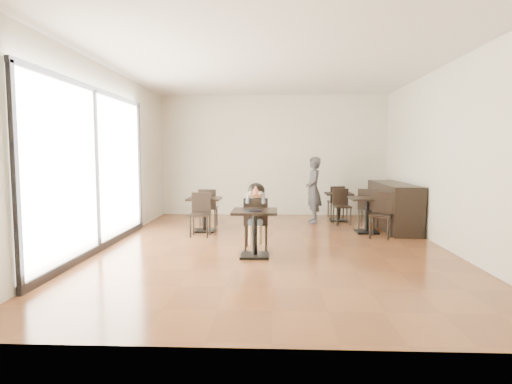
# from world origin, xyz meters

# --- Properties ---
(floor) EXTENTS (6.00, 8.00, 0.01)m
(floor) POSITION_xyz_m (0.00, 0.00, 0.00)
(floor) COLOR brown
(floor) RESTS_ON ground
(ceiling) EXTENTS (6.00, 8.00, 0.01)m
(ceiling) POSITION_xyz_m (0.00, 0.00, 3.20)
(ceiling) COLOR silver
(ceiling) RESTS_ON floor
(wall_back) EXTENTS (6.00, 0.01, 3.20)m
(wall_back) POSITION_xyz_m (0.00, 4.00, 1.60)
(wall_back) COLOR beige
(wall_back) RESTS_ON floor
(wall_front) EXTENTS (6.00, 0.01, 3.20)m
(wall_front) POSITION_xyz_m (0.00, -4.00, 1.60)
(wall_front) COLOR beige
(wall_front) RESTS_ON floor
(wall_left) EXTENTS (0.01, 8.00, 3.20)m
(wall_left) POSITION_xyz_m (-3.00, 0.00, 1.60)
(wall_left) COLOR beige
(wall_left) RESTS_ON floor
(wall_right) EXTENTS (0.01, 8.00, 3.20)m
(wall_right) POSITION_xyz_m (3.00, 0.00, 1.60)
(wall_right) COLOR beige
(wall_right) RESTS_ON floor
(storefront_window) EXTENTS (0.04, 4.50, 2.60)m
(storefront_window) POSITION_xyz_m (-2.97, -0.50, 1.40)
(storefront_window) COLOR white
(storefront_window) RESTS_ON floor
(child_table) EXTENTS (0.71, 0.71, 0.75)m
(child_table) POSITION_xyz_m (-0.29, -0.76, 0.38)
(child_table) COLOR black
(child_table) RESTS_ON floor
(child_chair) EXTENTS (0.41, 0.41, 0.91)m
(child_chair) POSITION_xyz_m (-0.29, -0.21, 0.45)
(child_chair) COLOR black
(child_chair) RESTS_ON floor
(child) EXTENTS (0.41, 0.57, 1.14)m
(child) POSITION_xyz_m (-0.29, -0.21, 0.57)
(child) COLOR slate
(child) RESTS_ON child_chair
(plate) EXTENTS (0.25, 0.25, 0.02)m
(plate) POSITION_xyz_m (-0.29, -0.86, 0.76)
(plate) COLOR black
(plate) RESTS_ON child_table
(pizza_slice) EXTENTS (0.27, 0.20, 0.06)m
(pizza_slice) POSITION_xyz_m (-0.29, -0.40, 0.99)
(pizza_slice) COLOR #E3B46C
(pizza_slice) RESTS_ON child
(adult_patron) EXTENTS (0.44, 0.61, 1.57)m
(adult_patron) POSITION_xyz_m (0.96, 2.71, 0.79)
(adult_patron) COLOR #3B3C41
(adult_patron) RESTS_ON floor
(cafe_table_mid) EXTENTS (0.91, 0.91, 0.74)m
(cafe_table_mid) POSITION_xyz_m (1.95, 1.41, 0.37)
(cafe_table_mid) COLOR black
(cafe_table_mid) RESTS_ON floor
(cafe_table_left) EXTENTS (0.68, 0.68, 0.72)m
(cafe_table_left) POSITION_xyz_m (-1.45, 1.41, 0.36)
(cafe_table_left) COLOR black
(cafe_table_left) RESTS_ON floor
(cafe_table_back) EXTENTS (0.72, 0.72, 0.69)m
(cafe_table_back) POSITION_xyz_m (1.61, 3.01, 0.34)
(cafe_table_back) COLOR black
(cafe_table_back) RESTS_ON floor
(chair_mid_a) EXTENTS (0.52, 0.52, 0.89)m
(chair_mid_a) POSITION_xyz_m (2.10, 1.96, 0.44)
(chair_mid_a) COLOR black
(chair_mid_a) RESTS_ON floor
(chair_mid_b) EXTENTS (0.52, 0.52, 0.89)m
(chair_mid_b) POSITION_xyz_m (2.10, 0.86, 0.44)
(chair_mid_b) COLOR black
(chair_mid_b) RESTS_ON floor
(chair_left_a) EXTENTS (0.39, 0.39, 0.87)m
(chair_left_a) POSITION_xyz_m (-1.45, 1.96, 0.43)
(chair_left_a) COLOR black
(chair_left_a) RESTS_ON floor
(chair_left_b) EXTENTS (0.39, 0.39, 0.87)m
(chair_left_b) POSITION_xyz_m (-1.45, 0.86, 0.43)
(chair_left_b) COLOR black
(chair_left_b) RESTS_ON floor
(chair_back_a) EXTENTS (0.41, 0.41, 0.83)m
(chair_back_a) POSITION_xyz_m (1.61, 3.50, 0.41)
(chair_back_a) COLOR black
(chair_back_a) RESTS_ON floor
(chair_back_b) EXTENTS (0.41, 0.41, 0.83)m
(chair_back_b) POSITION_xyz_m (1.61, 2.46, 0.41)
(chair_back_b) COLOR black
(chair_back_b) RESTS_ON floor
(service_counter) EXTENTS (0.60, 2.40, 1.00)m
(service_counter) POSITION_xyz_m (2.65, 2.00, 0.50)
(service_counter) COLOR black
(service_counter) RESTS_ON floor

